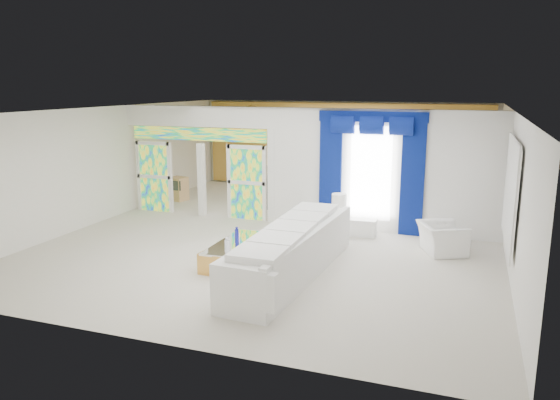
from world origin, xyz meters
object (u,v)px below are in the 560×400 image
at_px(white_sofa, 292,253).
at_px(coffee_table, 234,253).
at_px(console_table, 351,227).
at_px(grand_piano, 277,184).
at_px(armchair, 442,238).

xyz_separation_m(white_sofa, coffee_table, (-1.35, 0.30, -0.22)).
xyz_separation_m(console_table, grand_piano, (-3.15, 3.47, 0.25)).
xyz_separation_m(coffee_table, console_table, (1.81, 2.82, -0.00)).
distance_m(coffee_table, grand_piano, 6.44).
distance_m(white_sofa, grand_piano, 7.12).
bearing_deg(coffee_table, console_table, 57.32).
xyz_separation_m(white_sofa, grand_piano, (-2.69, 6.59, 0.03)).
bearing_deg(white_sofa, armchair, 45.78).
relative_size(coffee_table, grand_piano, 1.03).
xyz_separation_m(white_sofa, armchair, (2.61, 2.37, -0.10)).
relative_size(console_table, grand_piano, 0.68).
bearing_deg(white_sofa, console_table, 85.21).
height_order(white_sofa, armchair, white_sofa).
relative_size(white_sofa, grand_piano, 2.50).
relative_size(coffee_table, console_table, 1.51).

